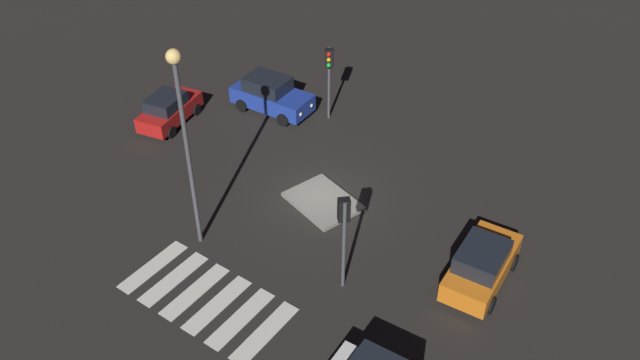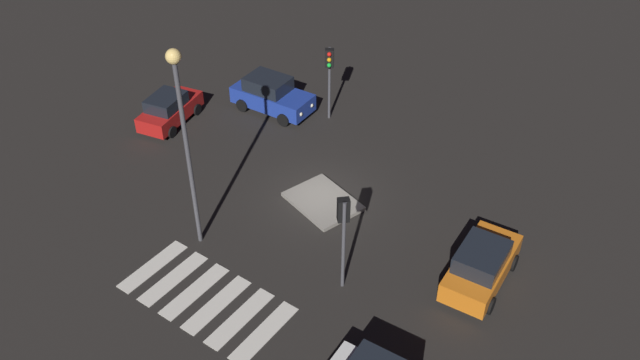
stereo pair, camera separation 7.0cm
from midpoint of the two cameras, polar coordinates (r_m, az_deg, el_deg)
The scene contains 9 objects.
ground_plane at distance 30.00m, azimuth 0.07°, elevation -1.51°, with size 80.00×80.00×0.00m, color black.
traffic_island at distance 29.64m, azimuth 0.32°, elevation -1.85°, with size 3.67×3.14×0.18m.
car_blue at distance 35.75m, azimuth -4.13°, elevation 7.29°, with size 4.49×2.26×1.92m.
car_red at distance 35.50m, azimuth -12.73°, elevation 5.95°, with size 2.41×4.08×1.68m.
car_orange at distance 26.27m, azimuth 13.75°, elevation -7.08°, with size 2.24×4.36×1.85m.
traffic_light_east at distance 23.99m, azimuth 2.10°, elevation -3.58°, with size 0.54×0.54×4.14m.
traffic_light_west at distance 33.82m, azimuth 0.87°, elevation 9.68°, with size 0.54×0.53×4.08m.
street_lamp at distance 24.79m, azimuth -11.58°, elevation 4.94°, with size 0.56×0.56×8.75m.
crosswalk_near at distance 25.95m, azimuth -9.69°, elevation -9.91°, with size 6.45×3.20×0.02m.
Camera 2 is at (13.59, -18.90, 18.93)m, focal length 37.33 mm.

